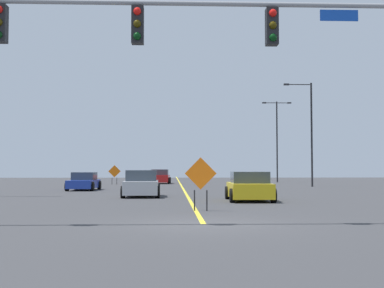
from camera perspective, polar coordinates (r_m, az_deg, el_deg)
name	(u,v)px	position (r m, az deg, el deg)	size (l,w,h in m)	color
ground	(204,224)	(14.25, 1.30, -8.96)	(147.73, 147.73, 0.00)	#38383A
road_centre_stripe	(180,183)	(55.21, -1.38, -4.38)	(0.16, 82.07, 0.01)	yellow
traffic_signal_assembly	(68,38)	(14.87, -13.75, 11.43)	(15.30, 0.44, 6.67)	gray
street_lamp_near_right	(310,129)	(44.78, 13.04, 1.65)	(2.46, 0.24, 8.94)	black
street_lamp_far_left	(277,135)	(58.51, 9.51, 0.98)	(3.33, 0.24, 9.19)	black
construction_sign_left_shoulder	(201,177)	(18.58, 0.98, -3.68)	(1.16, 0.30, 1.95)	orange
construction_sign_right_shoulder	(114,172)	(50.37, -8.69, -3.15)	(1.19, 0.29, 1.89)	orange
car_silver_far	(141,184)	(28.10, -5.69, -4.50)	(2.08, 3.84, 1.45)	#B7BABF
car_yellow_mid	(249,187)	(24.57, 6.44, -4.85)	(2.20, 4.01, 1.39)	gold
car_red_approaching	(160,177)	(52.79, -3.60, -3.70)	(2.24, 4.21, 1.46)	red
car_blue_near	(84,182)	(37.30, -12.02, -4.19)	(2.05, 4.04, 1.28)	#1E389E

